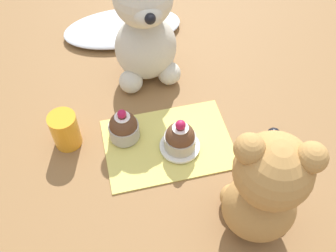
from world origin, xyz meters
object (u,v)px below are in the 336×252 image
at_px(teddy_bear_tan, 265,189).
at_px(cupcake_near_tan_bear, 180,138).
at_px(juice_glass, 65,130).
at_px(teddy_bear_cream, 144,30).
at_px(cupcake_near_cream_bear, 124,127).
at_px(saucer_plate, 180,146).

xyz_separation_m(teddy_bear_tan, cupcake_near_tan_bear, (-0.08, 0.17, -0.08)).
height_order(teddy_bear_tan, juice_glass, teddy_bear_tan).
distance_m(teddy_bear_cream, cupcake_near_tan_bear, 0.23).
relative_size(teddy_bear_cream, juice_glass, 3.51).
distance_m(teddy_bear_cream, juice_glass, 0.25).
bearing_deg(cupcake_near_cream_bear, cupcake_near_tan_bear, -27.70).
relative_size(teddy_bear_tan, cupcake_near_cream_bear, 3.17).
bearing_deg(saucer_plate, teddy_bear_tan, -65.38).
relative_size(cupcake_near_cream_bear, saucer_plate, 0.97).
bearing_deg(teddy_bear_tan, juice_glass, -16.79).
xyz_separation_m(teddy_bear_cream, cupcake_near_cream_bear, (-0.07, -0.16, -0.09)).
relative_size(teddy_bear_cream, teddy_bear_tan, 1.11).
relative_size(teddy_bear_cream, cupcake_near_tan_bear, 3.59).
bearing_deg(juice_glass, saucer_plate, -17.83).
bearing_deg(cupcake_near_cream_bear, saucer_plate, -27.70).
distance_m(teddy_bear_cream, teddy_bear_tan, 0.40).
distance_m(teddy_bear_cream, saucer_plate, 0.24).
xyz_separation_m(saucer_plate, juice_glass, (-0.20, 0.07, 0.03)).
xyz_separation_m(cupcake_near_cream_bear, juice_glass, (-0.11, 0.01, 0.00)).
height_order(teddy_bear_cream, teddy_bear_tan, teddy_bear_cream).
bearing_deg(saucer_plate, cupcake_near_tan_bear, 180.00).
xyz_separation_m(cupcake_near_tan_bear, juice_glass, (-0.20, 0.07, 0.00)).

